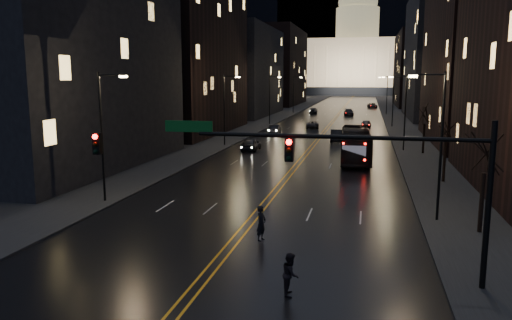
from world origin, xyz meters
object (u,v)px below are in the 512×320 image
Objects in this scene: receding_car_a at (337,136)px; oncoming_car_b at (275,129)px; oncoming_car_a at (251,144)px; pedestrian_a at (261,223)px; pedestrian_b at (291,274)px; bus at (356,145)px; traffic_signal at (347,163)px.

oncoming_car_b is at bearing 138.86° from receding_car_a.
oncoming_car_b is (-0.56, 18.94, -0.08)m from oncoming_car_a.
oncoming_car_a is 33.34m from pedestrian_a.
oncoming_car_a is 40.11m from pedestrian_b.
receding_car_a reaches higher than oncoming_car_b.
bus is at bearing 116.80° from oncoming_car_b.
receding_car_a is at bearing -130.90° from oncoming_car_a.
pedestrian_a is at bearing -101.15° from bus.
pedestrian_b is at bearing -95.27° from bus.
bus is 2.54× the size of receding_car_a.
bus is 27.87m from pedestrian_a.
bus is at bearing 90.56° from traffic_signal.
pedestrian_a is (-1.35, -43.47, 0.16)m from receding_car_a.
pedestrian_a reaches higher than receding_car_a.
oncoming_car_b is (-12.92, 23.74, -1.02)m from bus.
receding_car_a is (10.04, -7.80, 0.11)m from oncoming_car_b.
oncoming_car_b is 2.20× the size of pedestrian_a.
receding_car_a reaches higher than oncoming_car_a.
traffic_signal is 9.03× the size of pedestrian_a.
traffic_signal is at bearing -117.32° from pedestrian_a.
oncoming_car_a is at bearing 109.06° from traffic_signal.
bus is 2.72× the size of oncoming_car_a.
oncoming_car_a is at bearing 30.50° from pedestrian_a.
pedestrian_a is at bearing 97.86° from oncoming_car_b.
oncoming_car_b is at bearing 103.38° from traffic_signal.
pedestrian_b reaches higher than receding_car_a.
bus is 16.23m from receding_car_a.
oncoming_car_b is 58.70m from pedestrian_b.
pedestrian_b is (1.19, -49.81, 0.07)m from receding_car_a.
oncoming_car_a reaches higher than oncoming_car_b.
oncoming_car_a is at bearing 156.38° from bus.
traffic_signal reaches higher than receding_car_a.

